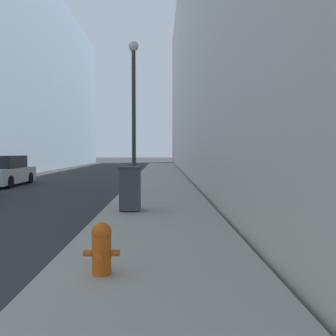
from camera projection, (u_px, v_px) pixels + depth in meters
name	position (u px, v px, depth m)	size (l,w,h in m)	color
sidewalk_right	(161.00, 181.00, 22.34)	(3.31, 60.00, 0.16)	#9E998E
building_right_stone	(257.00, 56.00, 30.02)	(12.00, 60.00, 18.99)	beige
fire_hydrant	(102.00, 247.00, 5.21)	(0.51, 0.40, 0.73)	#D15614
trash_bin	(130.00, 188.00, 10.74)	(0.59, 0.69, 1.27)	#3D3D42
lamppost	(134.00, 107.00, 14.93)	(0.41, 0.41, 6.07)	#2D332D
parked_sedan_near	(5.00, 172.00, 20.09)	(1.82, 4.76, 1.62)	silver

